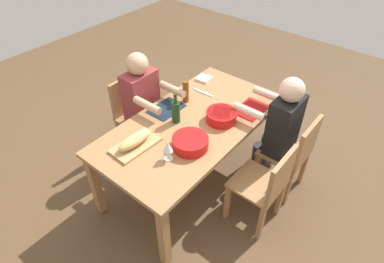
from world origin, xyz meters
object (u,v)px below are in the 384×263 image
object	(u,v)px
diner_near_right	(279,126)
serving_bowl_pasta	(221,116)
cutting_board	(136,145)
chair_near_center	(266,184)
diner_far_center	(144,101)
napkin_stack	(204,78)
bread_loaf	(135,140)
chair_near_right	(293,152)
wine_bottle	(176,111)
dining_table	(192,129)
wine_glass	(168,148)
chair_far_center	(134,112)
beer_bottle	(186,91)
serving_bowl_fruit	(190,142)

from	to	relation	value
diner_near_right	serving_bowl_pasta	size ratio (longest dim) A/B	4.42
serving_bowl_pasta	cutting_board	world-z (taller)	serving_bowl_pasta
chair_near_center	diner_far_center	size ratio (longest dim) A/B	0.71
diner_near_right	napkin_stack	size ratio (longest dim) A/B	8.57
cutting_board	bread_loaf	size ratio (longest dim) A/B	1.25
chair_near_right	bread_loaf	bearing A→B (deg)	137.33
wine_bottle	dining_table	bearing A→B (deg)	-55.72
wine_glass	diner_far_center	bearing A→B (deg)	57.98
diner_near_right	cutting_board	size ratio (longest dim) A/B	3.00
chair_far_center	bread_loaf	distance (m)	0.89
chair_near_right	beer_bottle	size ratio (longest dim) A/B	3.86
cutting_board	napkin_stack	size ratio (longest dim) A/B	2.86
chair_near_center	chair_far_center	xyz separation A→B (m)	(0.00, 1.58, 0.00)
diner_near_right	cutting_board	world-z (taller)	diner_near_right
chair_near_center	chair_far_center	bearing A→B (deg)	90.00
dining_table	cutting_board	bearing A→B (deg)	163.61
chair_near_center	napkin_stack	bearing A→B (deg)	60.84
diner_near_right	wine_glass	xyz separation A→B (m)	(-0.96, 0.46, 0.16)
chair_near_right	chair_near_center	size ratio (longest dim) A/B	1.00
diner_near_right	wine_glass	distance (m)	1.08
cutting_board	wine_bottle	bearing A→B (deg)	-5.07
chair_near_center	wine_glass	bearing A→B (deg)	126.30
diner_far_center	napkin_stack	distance (m)	0.69
serving_bowl_fruit	bread_loaf	xyz separation A→B (m)	(-0.27, 0.35, 0.01)
chair_near_right	beer_bottle	distance (m)	1.14
diner_near_right	serving_bowl_fruit	bearing A→B (deg)	151.31
dining_table	chair_far_center	xyz separation A→B (m)	(0.00, 0.79, -0.17)
bread_loaf	beer_bottle	world-z (taller)	beer_bottle
napkin_stack	diner_near_right	bearing A→B (deg)	-98.73
chair_far_center	chair_near_center	bearing A→B (deg)	-90.00
serving_bowl_fruit	wine_glass	world-z (taller)	wine_glass
dining_table	chair_near_right	size ratio (longest dim) A/B	2.11
chair_near_center	bread_loaf	bearing A→B (deg)	119.44
chair_near_center	serving_bowl_fruit	bearing A→B (deg)	113.61
chair_near_right	beer_bottle	xyz separation A→B (m)	(-0.28, 1.04, 0.37)
serving_bowl_pasta	wine_glass	size ratio (longest dim) A/B	1.64
serving_bowl_pasta	serving_bowl_fruit	xyz separation A→B (m)	(-0.44, -0.01, -0.00)
dining_table	cutting_board	world-z (taller)	cutting_board
dining_table	wine_bottle	xyz separation A→B (m)	(-0.08, 0.12, 0.19)
dining_table	chair_near_right	world-z (taller)	chair_near_right
diner_near_right	bread_loaf	world-z (taller)	diner_near_right
chair_near_right	serving_bowl_pasta	bearing A→B (deg)	117.23
serving_bowl_pasta	bread_loaf	world-z (taller)	bread_loaf
serving_bowl_pasta	serving_bowl_fruit	distance (m)	0.44
beer_bottle	dining_table	bearing A→B (deg)	-130.58
beer_bottle	napkin_stack	size ratio (longest dim) A/B	1.57
diner_far_center	beer_bottle	xyz separation A→B (m)	(0.22, -0.35, 0.15)
dining_table	napkin_stack	world-z (taller)	napkin_stack
chair_near_center	wine_glass	world-z (taller)	wine_glass
diner_far_center	serving_bowl_fruit	bearing A→B (deg)	-108.03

